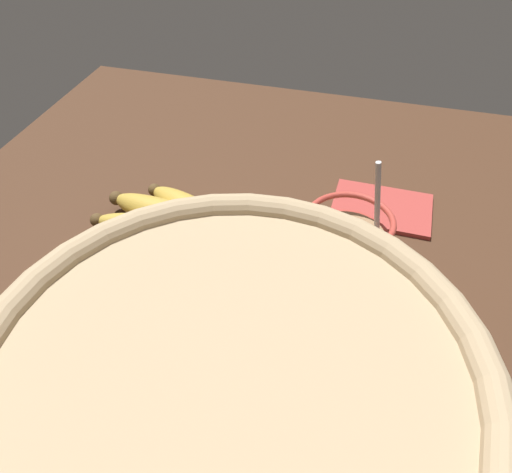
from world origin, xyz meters
TOP-DOWN VIEW (x-y plane):
  - table at (0.00, 0.00)cm, footprint 90.44×90.44cm
  - coffee_mug at (-6.88, -0.44)cm, footprint 12.36×8.64cm
  - banana_bunch at (11.91, -2.10)cm, footprint 21.26×18.01cm
  - woven_basket at (-3.12, 23.68)cm, footprint 26.19×26.19cm
  - napkin at (-10.24, -15.27)cm, footprint 12.40×8.82cm

SIDE VIEW (x-z plane):
  - table at x=0.00cm, z-range 0.00..3.23cm
  - napkin at x=-10.24cm, z-range 3.23..3.83cm
  - banana_bunch at x=11.91cm, z-range 3.02..7.35cm
  - coffee_mug at x=-6.88cm, z-range -0.90..15.83cm
  - woven_basket at x=-3.12cm, z-range 3.67..23.96cm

